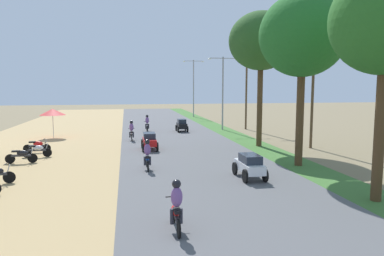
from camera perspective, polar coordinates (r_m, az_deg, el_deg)
name	(u,v)px	position (r m, az deg, el deg)	size (l,w,h in m)	color
parked_motorbike_fifth	(22,155)	(23.50, -25.26, -3.86)	(1.80, 0.54, 0.94)	black
parked_motorbike_sixth	(37,150)	(25.05, -23.19, -3.15)	(1.80, 0.54, 0.94)	black
parked_motorbike_seventh	(37,145)	(26.88, -23.20, -2.51)	(1.80, 0.54, 0.94)	black
vendor_umbrella	(53,112)	(34.13, -21.13, 2.37)	(2.20, 2.20, 2.52)	#99999E
median_tree_third	(303,36)	(21.39, 17.05, 13.71)	(4.78, 4.78, 9.60)	#4C351E
median_tree_fourth	(261,42)	(27.72, 10.83, 13.24)	(4.75, 4.75, 9.96)	#4C351E
streetlamp_near	(223,88)	(37.66, 4.88, 6.34)	(3.16, 0.20, 7.50)	gray
streetlamp_mid	(194,84)	(53.67, 0.24, 6.89)	(3.16, 0.20, 8.32)	gray
utility_pole_near	(313,81)	(27.89, 18.55, 7.10)	(1.80, 0.20, 9.55)	brown
utility_pole_far	(246,82)	(38.71, 8.58, 7.12)	(1.80, 0.20, 9.53)	brown
car_sedan_white	(250,165)	(17.94, 9.08, -5.78)	(1.10, 2.26, 1.19)	silver
car_sedan_red	(149,140)	(25.86, -6.73, -1.94)	(1.10, 2.26, 1.19)	red
car_hatchback_black	(182,125)	(35.97, -1.63, 0.51)	(1.04, 2.00, 1.23)	black
motorbike_ahead_second	(176,207)	(11.47, -2.51, -12.27)	(0.54, 1.80, 1.66)	black
motorbike_ahead_third	(147,155)	(19.71, -7.06, -4.29)	(0.54, 1.80, 1.66)	black
motorbike_ahead_fourth	(132,131)	(30.44, -9.52, -0.48)	(0.54, 1.80, 1.66)	black
motorbike_ahead_fifth	(147,123)	(36.43, -7.09, 0.71)	(0.54, 1.80, 1.66)	black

